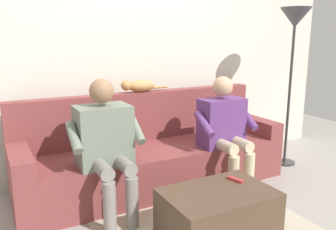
{
  "coord_description": "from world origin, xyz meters",
  "views": [
    {
      "loc": [
        1.4,
        2.82,
        1.44
      ],
      "look_at": [
        0.0,
        0.19,
        0.78
      ],
      "focal_mm": 37.07,
      "sensor_mm": 36.0,
      "label": 1
    }
  ],
  "objects_px": {
    "floor_lamp": "(294,29)",
    "cat_on_backrest": "(139,86)",
    "person_right_seated": "(106,140)",
    "person_left_seated": "(225,127)",
    "remote_red": "(235,180)",
    "coffee_table": "(218,215)",
    "couch": "(153,156)"
  },
  "relations": [
    {
      "from": "floor_lamp",
      "to": "cat_on_backrest",
      "type": "bearing_deg",
      "value": -14.81
    },
    {
      "from": "person_right_seated",
      "to": "floor_lamp",
      "type": "xyz_separation_m",
      "value": [
        -2.21,
        -0.16,
        0.9
      ]
    },
    {
      "from": "person_left_seated",
      "to": "remote_red",
      "type": "height_order",
      "value": "person_left_seated"
    },
    {
      "from": "person_left_seated",
      "to": "cat_on_backrest",
      "type": "xyz_separation_m",
      "value": [
        0.61,
        -0.63,
        0.36
      ]
    },
    {
      "from": "coffee_table",
      "to": "floor_lamp",
      "type": "xyz_separation_m",
      "value": [
        -1.62,
        -0.9,
        1.35
      ]
    },
    {
      "from": "person_left_seated",
      "to": "remote_red",
      "type": "distance_m",
      "value": 0.76
    },
    {
      "from": "person_right_seated",
      "to": "couch",
      "type": "bearing_deg",
      "value": -149.92
    },
    {
      "from": "person_right_seated",
      "to": "floor_lamp",
      "type": "relative_size",
      "value": 0.64
    },
    {
      "from": "couch",
      "to": "person_right_seated",
      "type": "bearing_deg",
      "value": 30.08
    },
    {
      "from": "person_right_seated",
      "to": "floor_lamp",
      "type": "distance_m",
      "value": 2.39
    },
    {
      "from": "couch",
      "to": "remote_red",
      "type": "xyz_separation_m",
      "value": [
        -0.22,
        0.99,
        0.08
      ]
    },
    {
      "from": "coffee_table",
      "to": "floor_lamp",
      "type": "distance_m",
      "value": 2.3
    },
    {
      "from": "person_left_seated",
      "to": "floor_lamp",
      "type": "height_order",
      "value": "floor_lamp"
    },
    {
      "from": "coffee_table",
      "to": "person_right_seated",
      "type": "xyz_separation_m",
      "value": [
        0.58,
        -0.74,
        0.45
      ]
    },
    {
      "from": "coffee_table",
      "to": "remote_red",
      "type": "relative_size",
      "value": 5.86
    },
    {
      "from": "person_left_seated",
      "to": "floor_lamp",
      "type": "bearing_deg",
      "value": -169.51
    },
    {
      "from": "person_left_seated",
      "to": "person_right_seated",
      "type": "xyz_separation_m",
      "value": [
        1.17,
        -0.03,
        0.02
      ]
    },
    {
      "from": "couch",
      "to": "coffee_table",
      "type": "height_order",
      "value": "couch"
    },
    {
      "from": "couch",
      "to": "floor_lamp",
      "type": "bearing_deg",
      "value": 173.67
    },
    {
      "from": "coffee_table",
      "to": "cat_on_backrest",
      "type": "bearing_deg",
      "value": -88.71
    },
    {
      "from": "coffee_table",
      "to": "person_right_seated",
      "type": "relative_size",
      "value": 0.7
    },
    {
      "from": "person_right_seated",
      "to": "cat_on_backrest",
      "type": "relative_size",
      "value": 2.22
    },
    {
      "from": "remote_red",
      "to": "floor_lamp",
      "type": "distance_m",
      "value": 1.99
    },
    {
      "from": "cat_on_backrest",
      "to": "remote_red",
      "type": "relative_size",
      "value": 3.75
    },
    {
      "from": "remote_red",
      "to": "floor_lamp",
      "type": "height_order",
      "value": "floor_lamp"
    },
    {
      "from": "cat_on_backrest",
      "to": "coffee_table",
      "type": "bearing_deg",
      "value": 91.29
    },
    {
      "from": "person_right_seated",
      "to": "remote_red",
      "type": "bearing_deg",
      "value": 140.94
    },
    {
      "from": "coffee_table",
      "to": "floor_lamp",
      "type": "bearing_deg",
      "value": -150.91
    },
    {
      "from": "person_right_seated",
      "to": "cat_on_backrest",
      "type": "bearing_deg",
      "value": -132.94
    },
    {
      "from": "cat_on_backrest",
      "to": "remote_red",
      "type": "xyz_separation_m",
      "value": [
        -0.25,
        1.25,
        -0.59
      ]
    },
    {
      "from": "couch",
      "to": "coffee_table",
      "type": "distance_m",
      "value": 1.09
    },
    {
      "from": "coffee_table",
      "to": "person_right_seated",
      "type": "height_order",
      "value": "person_right_seated"
    }
  ]
}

